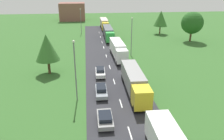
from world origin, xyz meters
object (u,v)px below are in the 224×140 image
object	(u,v)px
car_third	(105,119)
tree_maple	(161,19)
distant_building	(72,12)
car_fourth	(101,91)
truck_fifth	(104,23)
truck_third	(118,49)
car_fifth	(100,72)
lamppost_fourth	(81,20)
tree_oak	(47,48)
lamppost_third	(132,35)
tree_elm	(192,23)
truck_second	(134,81)
truck_fourth	(108,32)
lamppost_second	(75,68)

from	to	relation	value
car_third	tree_maple	world-z (taller)	tree_maple
distant_building	car_fourth	bearing A→B (deg)	-84.15
truck_fifth	truck_third	bearing A→B (deg)	-89.75
car_fifth	lamppost_fourth	xyz separation A→B (m)	(-4.04, 40.00, 3.92)
car_fourth	lamppost_fourth	world-z (taller)	lamppost_fourth
distant_building	tree_oak	bearing A→B (deg)	-90.93
truck_third	lamppost_fourth	xyz separation A→B (m)	(-8.92, 29.34, 2.63)
truck_third	lamppost_third	xyz separation A→B (m)	(3.42, 1.52, 2.93)
truck_fifth	lamppost_fourth	size ratio (longest dim) A/B	1.48
lamppost_third	tree_maple	bearing A→B (deg)	57.53
car_fourth	tree_elm	distance (m)	43.77
truck_second	car_fifth	distance (m)	8.95
truck_third	car_fifth	bearing A→B (deg)	-114.60
truck_fifth	car_fifth	distance (m)	47.70
truck_second	car_fifth	xyz separation A→B (m)	(-4.87, 7.42, -1.20)
truck_second	truck_fourth	xyz separation A→B (m)	(-0.31, 37.66, 0.04)
truck_third	lamppost_second	distance (m)	21.57
truck_fourth	lamppost_second	xyz separation A→B (m)	(-8.62, -39.00, 2.95)
truck_second	tree_oak	size ratio (longest dim) A/B	1.66
truck_third	tree_elm	xyz separation A→B (m)	(24.20, 13.66, 3.42)
car_fifth	lamppost_third	bearing A→B (deg)	55.71
car_third	tree_oak	xyz separation A→B (m)	(-9.26, 17.88, 4.38)
lamppost_second	tree_maple	size ratio (longest dim) A/B	1.15
car_third	lamppost_third	xyz separation A→B (m)	(8.75, 27.50, 4.27)
car_fourth	distant_building	size ratio (longest dim) A/B	0.38
lamppost_second	tree_maple	world-z (taller)	lamppost_second
truck_third	car_fourth	distance (m)	19.15
tree_elm	truck_third	bearing A→B (deg)	-150.55
truck_third	truck_fourth	distance (m)	19.59
truck_fourth	lamppost_second	world-z (taller)	lamppost_second
truck_fifth	lamppost_fourth	distance (m)	11.79
car_fourth	lamppost_second	xyz separation A→B (m)	(-3.69, -1.05, 4.22)
tree_oak	tree_elm	bearing A→B (deg)	29.32
truck_third	truck_fifth	size ratio (longest dim) A/B	0.94
truck_third	car_third	xyz separation A→B (m)	(-5.32, -25.99, -1.34)
tree_oak	car_third	bearing A→B (deg)	-62.62
lamppost_third	tree_oak	bearing A→B (deg)	-151.86
truck_fifth	lamppost_third	size ratio (longest dim) A/B	1.39
car_third	tree_maple	bearing A→B (deg)	65.09
distant_building	truck_third	bearing A→B (deg)	-77.69
car_fourth	lamppost_third	bearing A→B (deg)	66.45
lamppost_fourth	truck_second	bearing A→B (deg)	-79.36
tree_maple	distant_building	size ratio (longest dim) A/B	0.67
truck_fifth	car_fifth	world-z (taller)	truck_fifth
truck_third	car_third	world-z (taller)	truck_third
car_fourth	distant_building	distance (m)	80.47
car_fifth	tree_oak	world-z (taller)	tree_oak
car_fourth	tree_maple	distance (m)	49.49
truck_fourth	truck_fifth	size ratio (longest dim) A/B	1.11
lamppost_second	tree_oak	size ratio (longest dim) A/B	1.19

